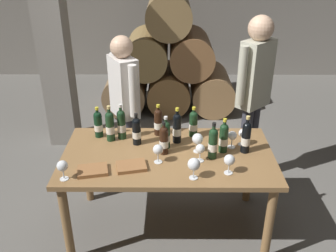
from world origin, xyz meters
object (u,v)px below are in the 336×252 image
Objects in this scene: taster_seated_left at (125,100)px; wine_glass_4 at (62,166)px; wine_bottle_11 at (166,134)px; wine_glass_6 at (194,165)px; wine_bottle_7 at (213,143)px; wine_glass_2 at (232,136)px; wine_bottle_0 at (193,123)px; wine_bottle_9 at (177,128)px; wine_bottle_6 at (164,140)px; wine_bottle_2 at (137,131)px; wine_bottle_3 at (158,122)px; wine_bottle_5 at (121,124)px; leather_ledger at (131,166)px; sommelier_presenting at (254,87)px; wine_glass_7 at (200,149)px; wine_glass_5 at (243,134)px; wine_bottle_1 at (98,124)px; tasting_notebook at (93,170)px; wine_bottle_4 at (246,137)px; wine_bottle_10 at (110,126)px; dining_table at (168,163)px; wine_glass_0 at (198,139)px; wine_bottle_8 at (224,137)px; wine_glass_3 at (158,150)px; wine_glass_1 at (229,160)px.

wine_glass_4 is at bearing -107.00° from taster_seated_left.
wine_glass_6 is (0.21, -0.44, -0.01)m from wine_bottle_11.
wine_bottle_7 reaches higher than wine_glass_2.
wine_bottle_9 is (-0.14, -0.11, 0.02)m from wine_bottle_0.
wine_bottle_6 is 0.41m from wine_glass_6.
wine_bottle_3 reaches higher than wine_bottle_2.
leather_ledger is (0.12, -0.46, -0.12)m from wine_bottle_5.
wine_glass_7 is at bearing -123.67° from sommelier_presenting.
wine_glass_2 is at bearing -154.82° from wine_glass_5.
leather_ledger is (-0.35, -0.40, -0.12)m from wine_bottle_9.
wine_bottle_6 is at bearing -26.13° from wine_bottle_1.
tasting_notebook is at bearing -143.67° from wine_bottle_0.
wine_bottle_5 is at bearing 173.78° from wine_glass_5.
wine_bottle_3 is 0.77m from wine_bottle_4.
wine_bottle_0 reaches higher than wine_glass_5.
sommelier_presenting is at bearing 28.82° from leather_ledger.
wine_bottle_2 is at bearing 146.55° from wine_bottle_6.
wine_glass_7 is at bearing -24.16° from wine_bottle_10.
dining_table is at bearing -23.42° from wine_bottle_6.
taster_seated_left is (-0.14, 0.92, 0.15)m from leather_ledger.
wine_bottle_11 is at bearing 165.55° from wine_glass_0.
wine_bottle_1 is 0.60m from leather_ledger.
wine_bottle_10 is at bearing -98.20° from taster_seated_left.
wine_bottle_7 is at bearing -8.21° from dining_table.
wine_bottle_10 is 1.93× the size of wine_glass_6.
wine_glass_5 is at bearing -14.37° from wine_bottle_3.
leather_ledger is (-0.80, -0.31, -0.09)m from wine_glass_2.
sommelier_presenting is at bearing 37.70° from wine_bottle_11.
wine_glass_4 is at bearing -152.86° from wine_bottle_6.
wine_bottle_3 is 0.60m from wine_bottle_8.
wine_glass_6 is (-0.16, -0.28, -0.02)m from wine_bottle_7.
wine_bottle_2 is (-0.26, 0.17, 0.21)m from dining_table.
wine_glass_3 reaches higher than wine_glass_2.
wine_bottle_10 is 0.49m from wine_bottle_11.
wine_bottle_4 is 1.15× the size of wine_bottle_6.
wine_glass_5 is at bearing -3.94° from wine_bottle_10.
tasting_notebook is at bearing -169.01° from wine_glass_7.
wine_bottle_10 is at bearing 70.43° from tasting_notebook.
taster_seated_left reaches higher than wine_bottle_8.
wine_bottle_8 is at bearing -148.54° from wine_glass_5.
wine_bottle_2 is at bearing 165.81° from wine_glass_0.
wine_glass_3 is at bearing 141.18° from wine_glass_6.
wine_glass_0 is (0.73, -0.19, -0.02)m from wine_bottle_10.
wine_bottle_10 reaches higher than wine_glass_2.
sommelier_presenting reaches higher than wine_bottle_11.
wine_bottle_2 is 0.89m from wine_bottle_4.
dining_table is at bearing 149.03° from wine_glass_1.
wine_glass_4 is 1.05× the size of wine_glass_7.
wine_bottle_2 is at bearing -20.63° from wine_bottle_1.
taster_seated_left is at bearing -178.61° from sommelier_presenting.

